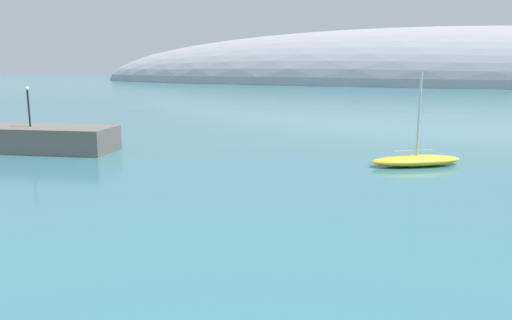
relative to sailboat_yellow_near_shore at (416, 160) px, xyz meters
The scene contains 3 objects.
distant_ridge 165.61m from the sailboat_yellow_near_shore, 94.02° to the left, with size 290.45×68.73×42.85m, color #999EA8.
sailboat_yellow_near_shore is the anchor object (origin of this frame).
harbor_lamp_post 32.98m from the sailboat_yellow_near_shore, 169.21° to the right, with size 0.36×0.36×3.52m.
Camera 1 is at (12.01, -0.09, 7.60)m, focal length 35.02 mm.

